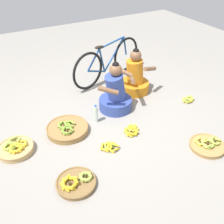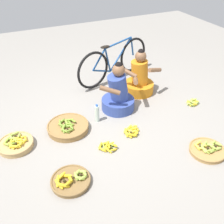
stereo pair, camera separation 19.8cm
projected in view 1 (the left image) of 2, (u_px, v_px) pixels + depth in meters
name	position (u px, v px, depth m)	size (l,w,h in m)	color
ground_plane	(106.00, 124.00, 3.84)	(10.00, 10.00, 0.00)	gray
vendor_woman_front	(116.00, 95.00, 4.03)	(0.73, 0.52, 0.81)	#334793
vendor_woman_behind	(135.00, 78.00, 4.49)	(0.72, 0.52, 0.80)	orange
bicycle_leaning	(108.00, 62.00, 4.81)	(1.64, 0.57, 0.73)	black
banana_basket_near_bicycle	(207.00, 145.00, 3.41)	(0.47, 0.47, 0.13)	#A87F47
banana_basket_back_right	(67.00, 129.00, 3.67)	(0.60, 0.60, 0.16)	olive
banana_basket_mid_right	(76.00, 182.00, 2.90)	(0.46, 0.46, 0.14)	brown
banana_basket_back_center	(16.00, 148.00, 3.34)	(0.47, 0.47, 0.15)	tan
loose_bananas_near_vendor	(132.00, 130.00, 3.68)	(0.27, 0.27, 0.10)	yellow
loose_bananas_front_right	(188.00, 99.00, 4.35)	(0.25, 0.20, 0.08)	#9EB747
loose_bananas_back_left	(109.00, 147.00, 3.40)	(0.26, 0.25, 0.09)	gold
water_bottle	(96.00, 114.00, 3.82)	(0.07, 0.07, 0.29)	silver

